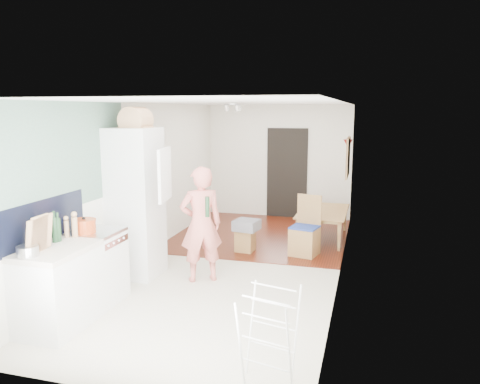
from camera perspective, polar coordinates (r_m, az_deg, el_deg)
The scene contains 32 objects.
room_shell at distance 7.10m, azimuth -0.61°, elevation 0.70°, with size 3.20×7.00×2.50m, color white, non-canonical shape.
floor at distance 7.41m, azimuth -0.60°, elevation -8.88°, with size 3.20×7.00×0.01m, color beige.
wood_floor_overlay at distance 9.12m, azimuth 2.64°, elevation -5.20°, with size 3.20×3.30×0.01m, color #5F1C0C.
sage_wall_panel at distance 5.94m, azimuth -21.22°, elevation 4.02°, with size 0.02×3.00×1.30m, color slate.
tile_splashback at distance 5.62m, azimuth -24.06°, elevation -3.73°, with size 0.02×1.90×0.50m, color black.
doorway_recess at distance 10.46m, azimuth 5.75°, elevation 2.28°, with size 0.90×0.04×2.00m, color black.
base_cabinet at distance 5.65m, azimuth -21.25°, elevation -11.10°, with size 0.60×0.90×0.86m, color white.
worktop at distance 5.51m, azimuth -21.56°, elevation -6.62°, with size 0.62×0.92×0.06m, color beige.
range_cooker at distance 6.22m, azimuth -17.11°, elevation -8.80°, with size 0.60×0.60×0.88m, color white.
cooker_top at distance 6.09m, azimuth -17.34°, elevation -4.70°, with size 0.60×0.60×0.04m, color #BCBDBF.
fridge_housing at distance 6.90m, azimuth -12.64°, elevation -1.31°, with size 0.66×0.66×2.15m, color white.
fridge_door at distance 6.28m, azimuth -9.17°, elevation 2.11°, with size 0.56×0.04×0.70m, color white.
fridge_interior at distance 6.68m, azimuth -10.44°, elevation 2.54°, with size 0.02×0.52×0.66m, color white.
pinboard at distance 8.68m, azimuth 13.04°, elevation 4.14°, with size 0.03×0.90×0.70m, color tan.
pinboard_frame at distance 8.68m, azimuth 12.94°, elevation 4.15°, with size 0.01×0.94×0.74m, color #A07F47.
wall_sconce at distance 9.32m, azimuth 13.03°, elevation 5.76°, with size 0.18×0.18×0.16m, color maroon.
person at distance 6.54m, azimuth -4.79°, elevation -2.69°, with size 0.70×0.46×1.93m, color #E07368.
dining_table at distance 8.89m, azimuth 10.24°, elevation -4.25°, with size 1.33×0.74×0.47m, color #A07F47.
dining_chair at distance 7.81m, azimuth 7.90°, elevation -4.16°, with size 0.42×0.42×1.00m, color #A07F47, non-canonical shape.
stool at distance 8.02m, azimuth 0.65°, elevation -5.96°, with size 0.29×0.29×0.38m, color #A07F47, non-canonical shape.
grey_drape at distance 7.93m, azimuth 0.81°, elevation -4.05°, with size 0.39×0.39×0.17m, color gray.
drying_rack at distance 4.29m, azimuth 3.57°, elevation -17.32°, with size 0.44×0.40×0.86m, color white, non-canonical shape.
bread_bin at distance 6.74m, azimuth -12.59°, elevation 8.53°, with size 0.39×0.37×0.21m, color tan, non-canonical shape.
red_casserole at distance 6.01m, azimuth -18.46°, elevation -3.95°, with size 0.28×0.28×0.17m, color #C6451A.
steel_pan at distance 5.28m, azimuth -24.47°, elevation -6.58°, with size 0.22×0.22×0.11m, color #BCBDBF.
held_bottle at distance 6.32m, azimuth -4.01°, elevation -1.80°, with size 0.06×0.06×0.28m, color #1A3A20.
bottle_a at distance 5.71m, azimuth -21.29°, elevation -4.31°, with size 0.06×0.06×0.27m, color #1A3A20.
bottle_b at distance 5.69m, azimuth -21.66°, elevation -4.29°, with size 0.07×0.07×0.29m, color #1A3A20.
bottle_c at distance 5.54m, azimuth -22.83°, elevation -5.23°, with size 0.08×0.08×0.20m, color silver.
pepper_mill_front at distance 5.86m, azimuth -20.39°, elevation -4.24°, with size 0.05×0.05×0.20m, color tan.
pepper_mill_back at distance 5.83m, azimuth -19.50°, elevation -4.05°, with size 0.07×0.07×0.24m, color tan.
chopping_boards at distance 5.33m, azimuth -23.30°, elevation -4.72°, with size 0.04×0.29×0.40m, color tan, non-canonical shape.
Camera 1 is at (1.95, -6.73, 2.40)m, focal length 35.00 mm.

